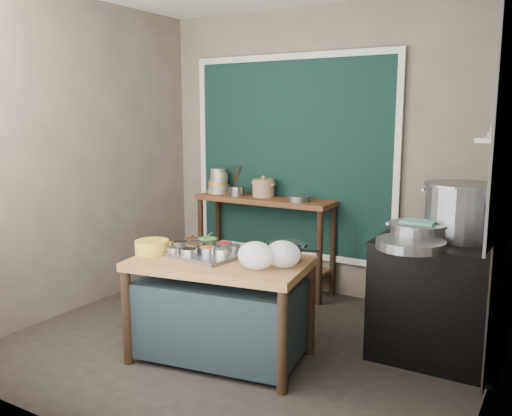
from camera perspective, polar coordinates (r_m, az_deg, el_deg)
The scene contains 29 objects.
floor at distance 4.38m, azimuth -1.31°, elevation -14.21°, with size 3.50×3.00×0.02m, color black.
back_wall at distance 5.35m, azimuth 7.30°, elevation 5.74°, with size 3.50×0.02×2.80m, color #746759.
left_wall at distance 5.17m, azimuth -18.20°, elevation 5.19°, with size 0.02×3.00×2.80m, color #746759.
right_wall at distance 3.43m, azimuth 24.41°, elevation 2.70°, with size 0.02×3.00×2.80m, color #746759.
curtain_panel at distance 5.47m, azimuth 3.74°, elevation 5.36°, with size 2.10×0.02×1.90m, color black.
curtain_frame at distance 5.46m, azimuth 3.69°, elevation 5.35°, with size 2.22×0.03×2.02m, color beige, non-canonical shape.
soot_patch at distance 4.19m, azimuth 24.50°, elevation -5.91°, with size 0.01×1.30×1.30m, color black.
wall_shelf at distance 4.27m, azimuth 24.20°, elevation 6.64°, with size 0.22×0.70×0.03m, color beige.
prep_table at distance 4.01m, azimuth -3.76°, elevation -10.62°, with size 1.25×0.72×0.75m, color brown.
back_counter at distance 5.54m, azimuth 0.89°, elevation -3.75°, with size 1.45×0.40×0.95m, color brown.
stove_block at distance 4.23m, azimuth 18.77°, elevation -9.29°, with size 0.90×0.68×0.85m, color black.
stove_top at distance 4.11m, azimuth 19.11°, elevation -3.48°, with size 0.92×0.69×0.03m, color black.
condiment_tray at distance 4.04m, azimuth -5.71°, elevation -4.68°, with size 0.62×0.44×0.03m, color gray.
condiment_bowls at distance 4.06m, azimuth -5.81°, elevation -4.04°, with size 0.51×0.43×0.06m.
yellow_basin at distance 4.12m, azimuth -10.89°, elevation -4.03°, with size 0.25×0.25×0.10m, color gold.
saucepan at distance 3.83m, azimuth 3.14°, elevation -4.62°, with size 0.25×0.25×0.13m, color gray, non-canonical shape.
plastic_bag_a at distance 3.62m, azimuth -0.03°, elevation -5.02°, with size 0.25×0.21×0.19m, color white.
plastic_bag_b at distance 3.67m, azimuth 2.88°, elevation -4.87°, with size 0.25×0.21×0.18m, color white.
bowl_stack at distance 5.76m, azimuth -3.95°, elevation 2.71°, with size 0.23×0.23×0.26m.
utensil_cup at distance 5.55m, azimuth -2.06°, elevation 1.78°, with size 0.16×0.16×0.10m, color gray.
ceramic_crock at distance 5.48m, azimuth 0.79°, elevation 2.02°, with size 0.24×0.24×0.16m, color #9C7855, non-canonical shape.
wide_bowl at distance 5.21m, azimuth 4.54°, elevation 0.99°, with size 0.22×0.22×0.05m, color gray.
stock_pot at distance 4.16m, azimuth 20.69°, elevation -0.35°, with size 0.52×0.52×0.41m, color gray, non-canonical shape.
pot_lid at distance 3.99m, azimuth 23.34°, elevation -0.84°, with size 0.43×0.43×0.02m, color gray.
steamer at distance 4.02m, azimuth 16.69°, elevation -2.46°, with size 0.41×0.41×0.13m, color gray, non-canonical shape.
green_cloth at distance 4.01m, azimuth 16.74°, elevation -1.40°, with size 0.23×0.18×0.02m, color #5AA190.
shallow_pan at distance 3.80m, azimuth 15.96°, elevation -3.68°, with size 0.46×0.46×0.06m, color gray.
shelf_bowl_stack at distance 4.18m, azimuth 24.12°, elevation 7.48°, with size 0.13×0.13×0.10m.
shelf_bowl_green at distance 4.52m, azimuth 24.63°, elevation 7.25°, with size 0.14×0.14×0.05m, color gray.
Camera 1 is at (2.13, -3.38, 1.77)m, focal length 38.00 mm.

